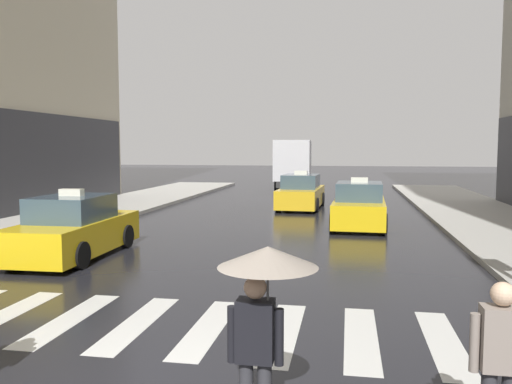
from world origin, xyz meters
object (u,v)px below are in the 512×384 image
at_px(taxi_third, 301,193).
at_px(pedestrian_with_umbrella, 263,290).
at_px(taxi_second, 359,207).
at_px(box_truck, 294,163).
at_px(pedestrian_with_handbag, 502,359).
at_px(taxi_lead, 74,229).

bearing_deg(taxi_third, pedestrian_with_umbrella, -85.89).
height_order(taxi_second, box_truck, box_truck).
relative_size(taxi_second, pedestrian_with_umbrella, 2.37).
xyz_separation_m(taxi_second, box_truck, (-3.96, 15.20, 1.13)).
bearing_deg(taxi_third, box_truck, 97.82).
bearing_deg(pedestrian_with_umbrella, taxi_third, 94.11).
xyz_separation_m(taxi_third, pedestrian_with_handbag, (3.62, -19.63, 0.21)).
xyz_separation_m(box_truck, pedestrian_with_handbag, (4.97, -29.53, -0.92)).
bearing_deg(pedestrian_with_handbag, pedestrian_with_umbrella, -175.39).
bearing_deg(box_truck, taxi_second, -75.39).
bearing_deg(box_truck, pedestrian_with_umbrella, -84.65).
distance_m(taxi_third, pedestrian_with_handbag, 19.96).
bearing_deg(pedestrian_with_handbag, taxi_second, 94.04).
height_order(taxi_lead, taxi_second, same).
bearing_deg(taxi_lead, pedestrian_with_handbag, -41.70).
bearing_deg(box_truck, pedestrian_with_handbag, -80.44).
bearing_deg(taxi_lead, pedestrian_with_umbrella, -50.85).
distance_m(taxi_lead, taxi_second, 10.09).
height_order(box_truck, pedestrian_with_handbag, box_truck).
height_order(taxi_lead, box_truck, box_truck).
relative_size(taxi_third, pedestrian_with_umbrella, 2.38).
relative_size(taxi_second, taxi_third, 1.00).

